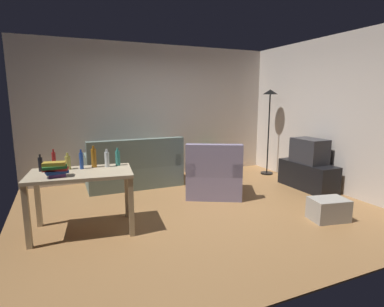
% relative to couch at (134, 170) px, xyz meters
% --- Properties ---
extents(ground_plane, '(5.20, 4.40, 0.02)m').
position_rel_couch_xyz_m(ground_plane, '(0.61, -1.59, -0.32)').
color(ground_plane, '#9E7042').
extents(wall_rear, '(5.20, 0.10, 2.70)m').
position_rel_couch_xyz_m(wall_rear, '(0.61, 0.61, 1.04)').
color(wall_rear, silver).
rests_on(wall_rear, ground_plane).
extents(wall_right, '(0.10, 4.40, 2.70)m').
position_rel_couch_xyz_m(wall_right, '(3.21, -1.59, 1.04)').
color(wall_right, beige).
rests_on(wall_right, ground_plane).
extents(couch, '(1.71, 0.84, 0.92)m').
position_rel_couch_xyz_m(couch, '(0.00, 0.00, 0.00)').
color(couch, slate).
rests_on(couch, ground_plane).
extents(tv_stand, '(0.44, 1.10, 0.48)m').
position_rel_couch_xyz_m(tv_stand, '(2.86, -1.44, -0.07)').
color(tv_stand, black).
rests_on(tv_stand, ground_plane).
extents(tv, '(0.41, 0.60, 0.44)m').
position_rel_couch_xyz_m(tv, '(2.86, -1.44, 0.39)').
color(tv, '#2D2D33').
rests_on(tv, tv_stand).
extents(torchiere_lamp, '(0.32, 0.32, 1.81)m').
position_rel_couch_xyz_m(torchiere_lamp, '(2.86, -0.26, 1.11)').
color(torchiere_lamp, black).
rests_on(torchiere_lamp, ground_plane).
extents(desk, '(1.28, 0.84, 0.76)m').
position_rel_couch_xyz_m(desk, '(-1.04, -1.71, 0.34)').
color(desk, '#C6B28E').
rests_on(desk, ground_plane).
extents(potted_plant, '(0.36, 0.36, 0.57)m').
position_rel_couch_xyz_m(potted_plant, '(1.84, 0.31, 0.02)').
color(potted_plant, brown).
rests_on(potted_plant, ground_plane).
extents(armchair, '(1.19, 1.16, 0.92)m').
position_rel_couch_xyz_m(armchair, '(1.11, -1.10, 0.01)').
color(armchair, gray).
rests_on(armchair, ground_plane).
extents(storage_box, '(0.54, 0.43, 0.30)m').
position_rel_couch_xyz_m(storage_box, '(2.03, -2.69, -0.16)').
color(storage_box, '#A8A399').
rests_on(storage_box, ground_plane).
extents(bottle_dark, '(0.05, 0.05, 0.21)m').
position_rel_couch_xyz_m(bottle_dark, '(-1.48, -1.50, 0.54)').
color(bottle_dark, black).
rests_on(bottle_dark, desk).
extents(bottle_red, '(0.05, 0.05, 0.27)m').
position_rel_couch_xyz_m(bottle_red, '(-1.33, -1.57, 0.57)').
color(bottle_red, '#AD2323').
rests_on(bottle_red, desk).
extents(bottle_squat, '(0.07, 0.07, 0.21)m').
position_rel_couch_xyz_m(bottle_squat, '(-1.17, -1.51, 0.54)').
color(bottle_squat, '#BCB24C').
rests_on(bottle_squat, desk).
extents(bottle_blue, '(0.05, 0.05, 0.25)m').
position_rel_couch_xyz_m(bottle_blue, '(-1.02, -1.56, 0.56)').
color(bottle_blue, '#2347A3').
rests_on(bottle_blue, desk).
extents(bottle_amber, '(0.07, 0.07, 0.28)m').
position_rel_couch_xyz_m(bottle_amber, '(-0.86, -1.53, 0.58)').
color(bottle_amber, '#9E6019').
rests_on(bottle_amber, desk).
extents(bottle_clear, '(0.06, 0.06, 0.23)m').
position_rel_couch_xyz_m(bottle_clear, '(-0.70, -1.57, 0.55)').
color(bottle_clear, silver).
rests_on(bottle_clear, desk).
extents(bottle_tall, '(0.06, 0.06, 0.23)m').
position_rel_couch_xyz_m(bottle_tall, '(-0.56, -1.54, 0.55)').
color(bottle_tall, teal).
rests_on(bottle_tall, desk).
extents(book_stack, '(0.28, 0.19, 0.17)m').
position_rel_couch_xyz_m(book_stack, '(-1.31, -1.86, 0.54)').
color(book_stack, '#593372').
rests_on(book_stack, desk).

